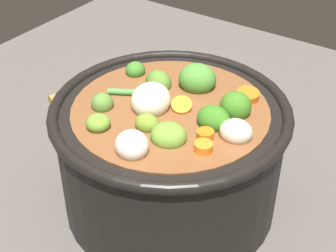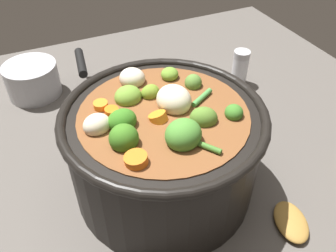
{
  "view_description": "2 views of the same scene",
  "coord_description": "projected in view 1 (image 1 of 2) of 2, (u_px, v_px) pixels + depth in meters",
  "views": [
    {
      "loc": [
        -0.41,
        -0.28,
        0.48
      ],
      "look_at": [
        -0.01,
        -0.0,
        0.13
      ],
      "focal_mm": 54.3,
      "sensor_mm": 36.0,
      "label": 1
    },
    {
      "loc": [
        0.34,
        -0.15,
        0.45
      ],
      "look_at": [
        -0.01,
        0.01,
        0.11
      ],
      "focal_mm": 37.87,
      "sensor_mm": 36.0,
      "label": 2
    }
  ],
  "objects": [
    {
      "name": "cooking_pot",
      "position": [
        170.0,
        152.0,
        0.63
      ],
      "size": [
        0.29,
        0.29,
        0.18
      ],
      "color": "black",
      "rests_on": "ground_plane"
    },
    {
      "name": "wooden_spoon",
      "position": [
        129.0,
        95.0,
        0.88
      ],
      "size": [
        0.23,
        0.21,
        0.02
      ],
      "color": "#A27734",
      "rests_on": "ground_plane"
    },
    {
      "name": "ground_plane",
      "position": [
        170.0,
        199.0,
        0.68
      ],
      "size": [
        1.1,
        1.1,
        0.0
      ],
      "primitive_type": "plane",
      "color": "#514C47"
    }
  ]
}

